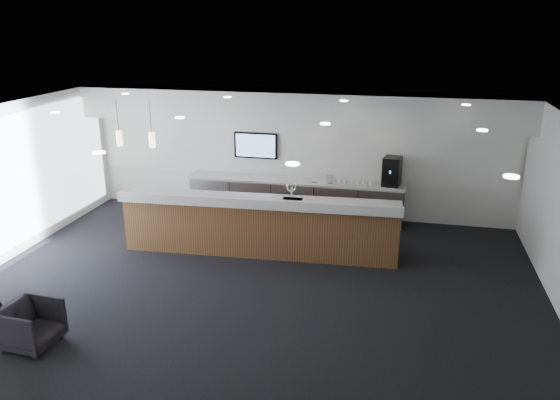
# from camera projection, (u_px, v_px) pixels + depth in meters

# --- Properties ---
(ground) EXTENTS (10.00, 10.00, 0.00)m
(ground) POSITION_uv_depth(u_px,v_px,m) (253.00, 288.00, 9.60)
(ground) COLOR black
(ground) RESTS_ON ground
(ceiling) EXTENTS (10.00, 8.00, 0.02)m
(ceiling) POSITION_uv_depth(u_px,v_px,m) (250.00, 119.00, 8.65)
(ceiling) COLOR black
(ceiling) RESTS_ON back_wall
(back_wall) EXTENTS (10.00, 0.02, 3.00)m
(back_wall) POSITION_uv_depth(u_px,v_px,m) (298.00, 153.00, 12.83)
(back_wall) COLOR white
(back_wall) RESTS_ON ground
(soffit_bulkhead) EXTENTS (10.00, 0.90, 0.70)m
(soffit_bulkhead) POSITION_uv_depth(u_px,v_px,m) (295.00, 107.00, 12.04)
(soffit_bulkhead) COLOR white
(soffit_bulkhead) RESTS_ON back_wall
(alcove_panel) EXTENTS (9.80, 0.06, 1.40)m
(alcove_panel) POSITION_uv_depth(u_px,v_px,m) (298.00, 149.00, 12.77)
(alcove_panel) COLOR white
(alcove_panel) RESTS_ON back_wall
(back_credenza) EXTENTS (5.06, 0.66, 0.95)m
(back_credenza) POSITION_uv_depth(u_px,v_px,m) (295.00, 199.00, 12.82)
(back_credenza) COLOR gray
(back_credenza) RESTS_ON ground
(wall_tv) EXTENTS (1.05, 0.08, 0.62)m
(wall_tv) POSITION_uv_depth(u_px,v_px,m) (256.00, 145.00, 12.90)
(wall_tv) COLOR black
(wall_tv) RESTS_ON back_wall
(pendant_left) EXTENTS (0.12, 0.12, 0.30)m
(pendant_left) POSITION_uv_depth(u_px,v_px,m) (139.00, 146.00, 10.14)
(pendant_left) COLOR #FFE7C6
(pendant_left) RESTS_ON ceiling
(pendant_right) EXTENTS (0.12, 0.12, 0.30)m
(pendant_right) POSITION_uv_depth(u_px,v_px,m) (105.00, 144.00, 10.29)
(pendant_right) COLOR #FFE7C6
(pendant_right) RESTS_ON ceiling
(ceiling_can_lights) EXTENTS (7.00, 5.00, 0.02)m
(ceiling_can_lights) POSITION_uv_depth(u_px,v_px,m) (250.00, 121.00, 8.66)
(ceiling_can_lights) COLOR white
(ceiling_can_lights) RESTS_ON ceiling
(service_counter) EXTENTS (5.57, 1.21, 1.49)m
(service_counter) POSITION_uv_depth(u_px,v_px,m) (260.00, 225.00, 10.92)
(service_counter) COLOR #582E1D
(service_counter) RESTS_ON ground
(coffee_machine) EXTENTS (0.44, 0.53, 0.65)m
(coffee_machine) POSITION_uv_depth(u_px,v_px,m) (392.00, 171.00, 12.13)
(coffee_machine) COLOR black
(coffee_machine) RESTS_ON back_credenza
(info_sign_left) EXTENTS (0.15, 0.03, 0.21)m
(info_sign_left) POSITION_uv_depth(u_px,v_px,m) (315.00, 178.00, 12.42)
(info_sign_left) COLOR white
(info_sign_left) RESTS_ON back_credenza
(info_sign_right) EXTENTS (0.16, 0.06, 0.22)m
(info_sign_right) POSITION_uv_depth(u_px,v_px,m) (329.00, 179.00, 12.34)
(info_sign_right) COLOR white
(info_sign_right) RESTS_ON back_credenza
(armchair) EXTENTS (0.77, 0.75, 0.66)m
(armchair) POSITION_uv_depth(u_px,v_px,m) (31.00, 325.00, 7.82)
(armchair) COLOR black
(armchair) RESTS_ON ground
(cup_0) EXTENTS (0.11, 0.11, 0.10)m
(cup_0) POSITION_uv_depth(u_px,v_px,m) (371.00, 183.00, 12.21)
(cup_0) COLOR white
(cup_0) RESTS_ON back_credenza
(cup_1) EXTENTS (0.15, 0.15, 0.10)m
(cup_1) POSITION_uv_depth(u_px,v_px,m) (365.00, 183.00, 12.24)
(cup_1) COLOR white
(cup_1) RESTS_ON back_credenza
(cup_2) EXTENTS (0.13, 0.13, 0.10)m
(cup_2) POSITION_uv_depth(u_px,v_px,m) (358.00, 182.00, 12.27)
(cup_2) COLOR white
(cup_2) RESTS_ON back_credenza
(cup_3) EXTENTS (0.14, 0.14, 0.10)m
(cup_3) POSITION_uv_depth(u_px,v_px,m) (352.00, 182.00, 12.30)
(cup_3) COLOR white
(cup_3) RESTS_ON back_credenza
(cup_4) EXTENTS (0.15, 0.15, 0.10)m
(cup_4) POSITION_uv_depth(u_px,v_px,m) (346.00, 182.00, 12.33)
(cup_4) COLOR white
(cup_4) RESTS_ON back_credenza
(cup_5) EXTENTS (0.12, 0.12, 0.10)m
(cup_5) POSITION_uv_depth(u_px,v_px,m) (340.00, 181.00, 12.36)
(cup_5) COLOR white
(cup_5) RESTS_ON back_credenza
(cup_6) EXTENTS (0.15, 0.15, 0.10)m
(cup_6) POSITION_uv_depth(u_px,v_px,m) (334.00, 181.00, 12.39)
(cup_6) COLOR white
(cup_6) RESTS_ON back_credenza
(cup_7) EXTENTS (0.13, 0.13, 0.10)m
(cup_7) POSITION_uv_depth(u_px,v_px,m) (328.00, 180.00, 12.42)
(cup_7) COLOR white
(cup_7) RESTS_ON back_credenza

